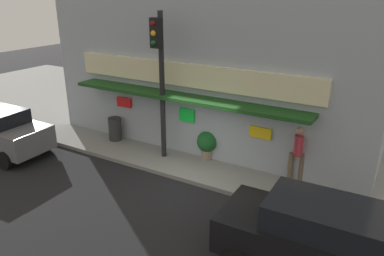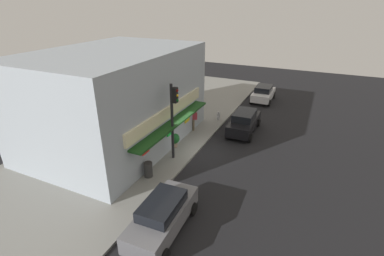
{
  "view_description": "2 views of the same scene",
  "coord_description": "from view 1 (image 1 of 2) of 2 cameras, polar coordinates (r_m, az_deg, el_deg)",
  "views": [
    {
      "loc": [
        5.6,
        -9.03,
        5.85
      ],
      "look_at": [
        0.11,
        0.21,
        1.85
      ],
      "focal_mm": 34.88,
      "sensor_mm": 36.0,
      "label": 1
    },
    {
      "loc": [
        -16.07,
        -6.94,
        9.82
      ],
      "look_at": [
        0.05,
        0.51,
        1.75
      ],
      "focal_mm": 26.52,
      "sensor_mm": 36.0,
      "label": 2
    }
  ],
  "objects": [
    {
      "name": "potted_plant_by_doorway",
      "position": [
        13.3,
        2.35,
        -2.28
      ],
      "size": [
        0.75,
        0.75,
        1.01
      ],
      "color": "gray",
      "rests_on": "sidewalk"
    },
    {
      "name": "ground_plane",
      "position": [
        12.13,
        -0.98,
        -8.4
      ],
      "size": [
        59.39,
        59.39,
        0.0
      ],
      "primitive_type": "plane",
      "color": "black"
    },
    {
      "name": "trash_can",
      "position": [
        15.25,
        -11.69,
        -0.12
      ],
      "size": [
        0.51,
        0.51,
        0.93
      ],
      "primitive_type": "cylinder",
      "color": "#2D2D2D",
      "rests_on": "sidewalk"
    },
    {
      "name": "sidewalk",
      "position": [
        16.51,
        8.85,
        -0.31
      ],
      "size": [
        39.6,
        10.76,
        0.14
      ],
      "primitive_type": "cube",
      "color": "gray",
      "rests_on": "ground_plane"
    },
    {
      "name": "traffic_light",
      "position": [
        12.61,
        -4.95,
        9.15
      ],
      "size": [
        0.32,
        0.58,
        5.08
      ],
      "color": "black",
      "rests_on": "sidewalk"
    },
    {
      "name": "corner_building",
      "position": [
        16.55,
        7.08,
        12.0
      ],
      "size": [
        12.48,
        9.29,
        6.65
      ],
      "color": "#9EA8B2",
      "rests_on": "sidewalk"
    },
    {
      "name": "parked_car_black",
      "position": [
        8.68,
        19.38,
        -15.78
      ],
      "size": [
        4.51,
        2.1,
        1.73
      ],
      "color": "black",
      "rests_on": "ground_plane"
    },
    {
      "name": "pedestrian",
      "position": [
        12.05,
        15.84,
        -3.42
      ],
      "size": [
        0.52,
        0.6,
        1.79
      ],
      "color": "brown",
      "rests_on": "sidewalk"
    }
  ]
}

